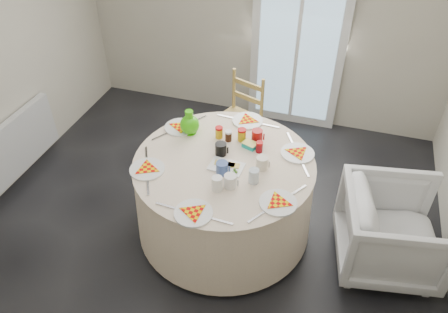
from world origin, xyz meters
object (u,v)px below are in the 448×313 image
(radiator, at_px, (19,143))
(wooden_chair, at_px, (238,118))
(table, at_px, (224,196))
(green_pitcher, at_px, (189,121))
(armchair, at_px, (393,228))

(radiator, relative_size, wooden_chair, 1.11)
(table, distance_m, green_pitcher, 0.69)
(wooden_chair, distance_m, armchair, 1.81)
(wooden_chair, xyz_separation_m, green_pitcher, (-0.21, -0.73, 0.40))
(radiator, height_order, armchair, armchair)
(table, relative_size, armchair, 1.89)
(radiator, height_order, table, table)
(wooden_chair, relative_size, green_pitcher, 4.26)
(table, xyz_separation_m, armchair, (1.35, 0.04, 0.02))
(radiator, distance_m, wooden_chair, 2.13)
(table, relative_size, green_pitcher, 6.94)
(armchair, bearing_deg, table, 81.85)
(radiator, xyz_separation_m, green_pitcher, (1.71, 0.19, 0.49))
(radiator, distance_m, armchair, 3.45)
(green_pitcher, bearing_deg, armchair, -19.78)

